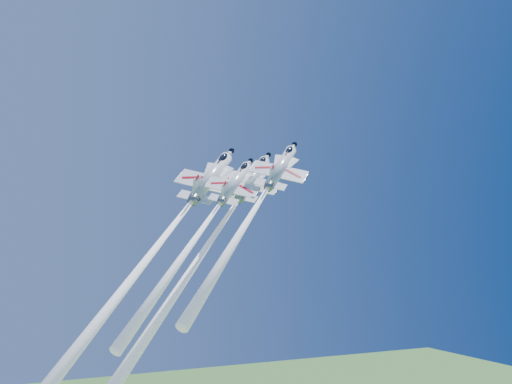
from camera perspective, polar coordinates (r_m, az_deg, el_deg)
name	(u,v)px	position (r m, az deg, el deg)	size (l,w,h in m)	color
jet_lead	(203,253)	(89.06, -5.36, -6.11)	(34.24, 38.58, 46.62)	white
jet_left	(150,255)	(84.24, -10.56, -6.25)	(34.69, 38.84, 46.90)	white
jet_right	(254,210)	(86.15, -0.20, -1.86)	(24.55, 26.64, 32.03)	white
jet_slot	(202,230)	(85.39, -5.45, -3.76)	(23.85, 26.11, 31.43)	white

